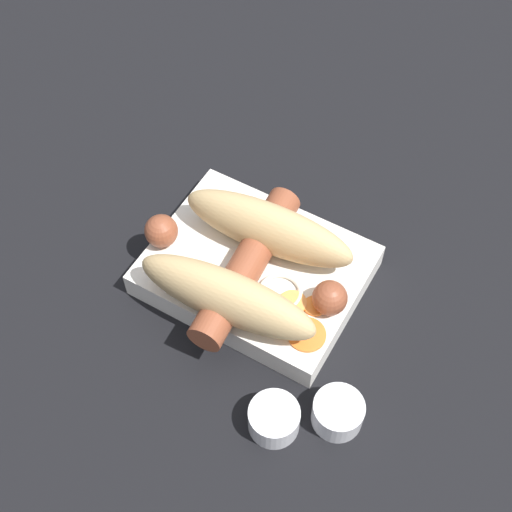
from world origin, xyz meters
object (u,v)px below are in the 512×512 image
food_tray (256,270)px  condiment_cup_far (338,413)px  sausage (243,263)px  condiment_cup_near (274,420)px  bread_roll (247,261)px

food_tray → condiment_cup_far: bearing=145.7°
food_tray → sausage: sausage is taller
food_tray → condiment_cup_near: bearing=125.8°
food_tray → bread_roll: bread_roll is taller
bread_roll → condiment_cup_near: bearing=129.8°
sausage → condiment_cup_near: sausage is taller
bread_roll → sausage: bearing=-18.8°
bread_roll → condiment_cup_near: bread_roll is taller
condiment_cup_far → condiment_cup_near: bearing=35.8°
sausage → condiment_cup_near: 0.15m
food_tray → sausage: 0.04m
food_tray → condiment_cup_far: (-0.13, 0.09, -0.00)m
condiment_cup_far → bread_roll: bearing=-28.7°
food_tray → bread_roll: 0.05m
food_tray → sausage: (0.00, 0.02, 0.03)m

